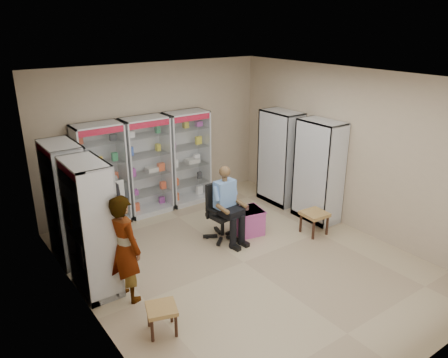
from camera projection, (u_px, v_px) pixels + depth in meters
floor at (244, 262)px, 7.23m from camera, size 6.00×6.00×0.00m
room_shell at (246, 148)px, 6.55m from camera, size 5.02×6.02×3.01m
cabinet_back_left at (101, 176)px, 8.25m from camera, size 0.90×0.50×2.00m
cabinet_back_mid at (147, 166)px, 8.77m from camera, size 0.90×0.50×2.00m
cabinet_back_right at (187, 158)px, 9.29m from camera, size 0.90×0.50×2.00m
cabinet_right_far at (280, 158)px, 9.33m from camera, size 0.90×0.50×2.00m
cabinet_right_near at (319, 171)px, 8.49m from camera, size 0.90×0.50×2.00m
cabinet_left_far at (67, 203)px, 7.03m from camera, size 0.90×0.50×2.00m
cabinet_left_near at (91, 228)px, 6.20m from camera, size 0.90×0.50×2.00m
wooden_chair at (106, 218)px, 7.74m from camera, size 0.42×0.42×0.94m
seated_customer at (106, 209)px, 7.64m from camera, size 0.44×0.60×1.34m
office_chair at (222, 212)px, 7.86m from camera, size 0.61×0.61×1.04m
seated_shopkeeper at (224, 206)px, 7.77m from camera, size 0.49×0.64×1.32m
pink_trunk at (248, 221)px, 8.14m from camera, size 0.58×0.56×0.48m
tea_glass at (247, 207)px, 8.03m from camera, size 0.07×0.07×0.10m
woven_stool_a at (314, 223)px, 8.14m from camera, size 0.46×0.46×0.43m
woven_stool_b at (162, 319)px, 5.58m from camera, size 0.47×0.47×0.38m
standing_man at (124, 248)px, 6.05m from camera, size 0.53×0.66×1.60m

